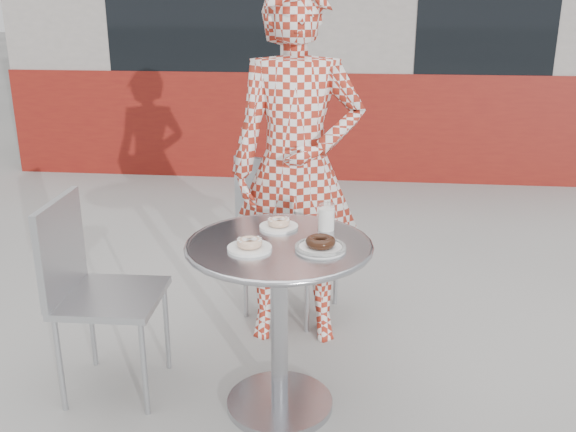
# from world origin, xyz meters

# --- Properties ---
(ground) EXTENTS (60.00, 60.00, 0.00)m
(ground) POSITION_xyz_m (0.00, 0.00, 0.00)
(ground) COLOR #A8A59F
(ground) RESTS_ON ground
(storefront) EXTENTS (6.02, 4.55, 3.00)m
(storefront) POSITION_xyz_m (-0.00, 5.56, 1.49)
(storefront) COLOR gray
(storefront) RESTS_ON ground
(bistro_table) EXTENTS (0.74, 0.74, 0.74)m
(bistro_table) POSITION_xyz_m (0.02, -0.02, 0.56)
(bistro_table) COLOR silver
(bistro_table) RESTS_ON ground
(chair_far) EXTENTS (0.56, 0.56, 0.90)m
(chair_far) POSITION_xyz_m (-0.02, 0.86, 0.28)
(chair_far) COLOR #A8ABB0
(chair_far) RESTS_ON ground
(chair_left) EXTENTS (0.43, 0.42, 0.87)m
(chair_left) POSITION_xyz_m (-0.72, 0.04, 0.27)
(chair_left) COLOR #A8ABB0
(chair_left) RESTS_ON ground
(seated_person) EXTENTS (0.67, 0.47, 1.74)m
(seated_person) POSITION_xyz_m (0.03, 0.64, 0.87)
(seated_person) COLOR maroon
(seated_person) RESTS_ON ground
(plate_far) EXTENTS (0.16, 0.16, 0.04)m
(plate_far) POSITION_xyz_m (-0.00, 0.15, 0.76)
(plate_far) COLOR white
(plate_far) RESTS_ON bistro_table
(plate_near) EXTENTS (0.17, 0.17, 0.04)m
(plate_near) POSITION_xyz_m (-0.08, -0.10, 0.76)
(plate_near) COLOR white
(plate_near) RESTS_ON bistro_table
(plate_checker) EXTENTS (0.20, 0.20, 0.05)m
(plate_checker) POSITION_xyz_m (0.18, -0.07, 0.76)
(plate_checker) COLOR white
(plate_checker) RESTS_ON bistro_table
(milk_cup) EXTENTS (0.07, 0.07, 0.11)m
(milk_cup) POSITION_xyz_m (0.20, 0.15, 0.79)
(milk_cup) COLOR white
(milk_cup) RESTS_ON bistro_table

